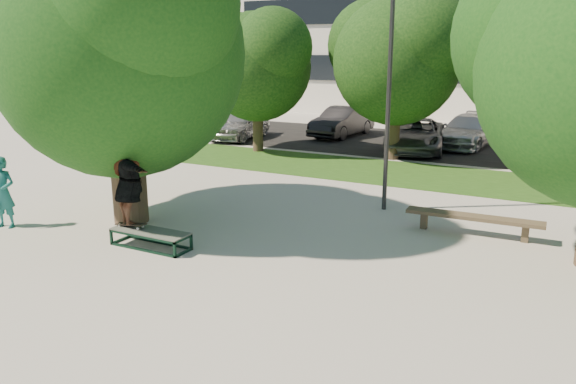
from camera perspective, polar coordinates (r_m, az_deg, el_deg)
The scene contains 16 objects.
ground at distance 11.33m, azimuth -3.31°, elevation -7.27°, with size 120.00×120.00×0.00m, color #B0ABA2.
grass_strip at distance 19.48m, azimuth 13.90°, elevation 1.58°, with size 30.00×4.00×0.02m, color #1F4413.
asphalt_strip at distance 25.92m, azimuth 15.33°, elevation 4.57°, with size 40.00×8.00×0.01m, color black.
tree_left at distance 14.05m, azimuth -16.82°, elevation 14.78°, with size 6.96×5.95×7.12m.
bg_tree_left at distance 23.41m, azimuth -3.22°, elevation 13.24°, with size 5.28×4.51×5.77m.
bg_tree_mid at distance 22.07m, azimuth 10.87°, elevation 13.69°, with size 5.76×4.92×6.24m.
bg_tree_right at distance 20.60m, azimuth 25.42°, elevation 11.10°, with size 5.04×4.31×5.43m.
lamppost at distance 14.73m, azimuth 10.22°, elevation 10.15°, with size 0.25×0.15×6.11m.
grind_box at distance 12.50m, azimuth -13.78°, elevation -4.65°, with size 1.80×0.60×0.38m.
skater_rig at distance 12.55m, azimuth -15.94°, elevation 0.64°, with size 2.17×1.38×1.80m.
bystander at distance 14.95m, azimuth -26.98°, elevation -0.05°, with size 0.63×0.41×1.71m, color #185E5C.
bench at distance 13.56m, azimuth 18.33°, elevation -2.58°, with size 3.07×0.52×0.47m.
car_silver_a at distance 27.00m, azimuth -4.89°, elevation 6.91°, with size 1.68×4.17×1.42m, color #A0A0A4.
car_dark at distance 27.78m, azimuth 5.50°, elevation 7.12°, with size 1.52×4.35×1.43m, color black.
car_grey at distance 24.14m, azimuth 12.85°, elevation 5.65°, with size 2.25×4.87×1.35m, color #5C5B60.
car_silver_b at distance 25.95m, azimuth 17.88°, elevation 5.94°, with size 1.94×4.77×1.38m, color #B6B7BB.
Camera 1 is at (5.49, -8.99, 4.16)m, focal length 35.00 mm.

